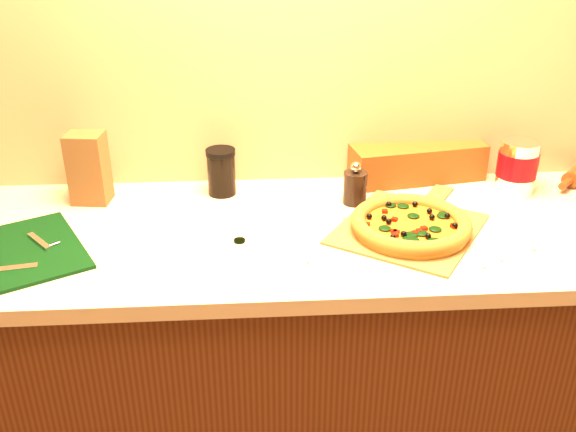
# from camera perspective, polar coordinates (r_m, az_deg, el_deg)

# --- Properties ---
(cabinet) EXTENTS (2.80, 0.65, 0.86)m
(cabinet) POSITION_cam_1_polar(r_m,az_deg,el_deg) (1.96, 2.50, -13.26)
(cabinet) COLOR #49230F
(cabinet) RESTS_ON ground
(countertop) EXTENTS (2.84, 0.68, 0.04)m
(countertop) POSITION_cam_1_polar(r_m,az_deg,el_deg) (1.70, 2.79, -1.57)
(countertop) COLOR beige
(countertop) RESTS_ON cabinet
(pizza_peel) EXTENTS (0.48, 0.52, 0.01)m
(pizza_peel) POSITION_cam_1_polar(r_m,az_deg,el_deg) (1.72, 10.80, -0.94)
(pizza_peel) COLOR brown
(pizza_peel) RESTS_ON countertop
(pizza) EXTENTS (0.31, 0.31, 0.04)m
(pizza) POSITION_cam_1_polar(r_m,az_deg,el_deg) (1.67, 10.85, -0.74)
(pizza) COLOR #B78A2D
(pizza) RESTS_ON pizza_peel
(cutting_board) EXTENTS (0.37, 0.40, 0.02)m
(cutting_board) POSITION_cam_1_polar(r_m,az_deg,el_deg) (1.70, -22.19, -2.86)
(cutting_board) COLOR black
(cutting_board) RESTS_ON countertop
(bottle_cap) EXTENTS (0.03, 0.03, 0.01)m
(bottle_cap) POSITION_cam_1_polar(r_m,az_deg,el_deg) (1.62, -4.33, -2.19)
(bottle_cap) COLOR black
(bottle_cap) RESTS_ON countertop
(pepper_grinder) EXTENTS (0.07, 0.07, 0.12)m
(pepper_grinder) POSITION_cam_1_polar(r_m,az_deg,el_deg) (1.81, 5.99, 2.63)
(pepper_grinder) COLOR black
(pepper_grinder) RESTS_ON countertop
(coffee_canister) EXTENTS (0.11, 0.11, 0.16)m
(coffee_canister) POSITION_cam_1_polar(r_m,az_deg,el_deg) (1.98, 19.70, 4.22)
(coffee_canister) COLOR silver
(coffee_canister) RESTS_ON countertop
(bread_bag) EXTENTS (0.42, 0.20, 0.11)m
(bread_bag) POSITION_cam_1_polar(r_m,az_deg,el_deg) (2.00, 11.39, 4.74)
(bread_bag) COLOR brown
(bread_bag) RESTS_ON countertop
(wine_glass) EXTENTS (0.08, 0.08, 0.20)m
(wine_glass) POSITION_cam_1_polar(r_m,az_deg,el_deg) (1.91, -17.42, 5.69)
(wine_glass) COLOR silver
(wine_glass) RESTS_ON countertop
(paper_bag) EXTENTS (0.11, 0.09, 0.20)m
(paper_bag) POSITION_cam_1_polar(r_m,az_deg,el_deg) (1.88, -17.30, 4.07)
(paper_bag) COLOR brown
(paper_bag) RESTS_ON countertop
(dark_jar) EXTENTS (0.09, 0.09, 0.14)m
(dark_jar) POSITION_cam_1_polar(r_m,az_deg,el_deg) (1.86, -5.94, 3.94)
(dark_jar) COLOR black
(dark_jar) RESTS_ON countertop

